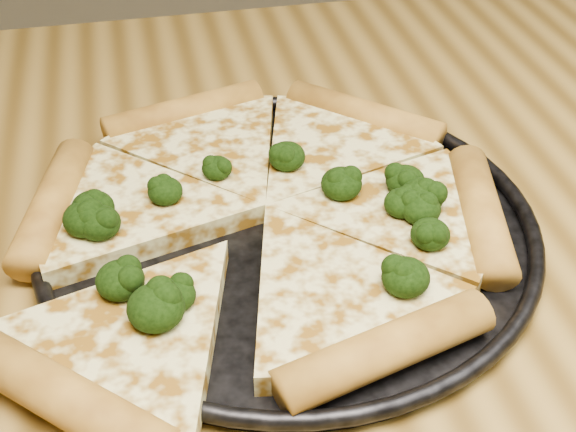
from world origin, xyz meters
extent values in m
cube|color=olive|center=(0.00, 0.00, 0.73)|extent=(1.20, 0.90, 0.04)
cylinder|color=black|center=(-0.10, 0.07, 0.75)|extent=(0.32, 0.32, 0.01)
torus|color=black|center=(-0.10, 0.07, 0.76)|extent=(0.33, 0.33, 0.01)
cylinder|color=gold|center=(-0.02, 0.18, 0.77)|extent=(0.11, 0.11, 0.03)
cylinder|color=gold|center=(-0.15, 0.22, 0.77)|extent=(0.13, 0.06, 0.03)
cylinder|color=gold|center=(-0.25, 0.12, 0.77)|extent=(0.06, 0.13, 0.03)
cylinder|color=gold|center=(-0.24, -0.05, 0.77)|extent=(0.11, 0.11, 0.03)
cylinder|color=gold|center=(-0.08, -0.05, 0.77)|extent=(0.13, 0.06, 0.03)
cylinder|color=gold|center=(0.02, 0.05, 0.77)|extent=(0.06, 0.13, 0.03)
ellipsoid|color=black|center=(-0.09, 0.12, 0.78)|extent=(0.03, 0.03, 0.02)
ellipsoid|color=black|center=(-0.22, 0.08, 0.78)|extent=(0.03, 0.03, 0.02)
ellipsoid|color=black|center=(-0.06, 0.08, 0.78)|extent=(0.03, 0.03, 0.02)
ellipsoid|color=black|center=(-0.03, 0.06, 0.78)|extent=(0.02, 0.02, 0.02)
ellipsoid|color=black|center=(-0.14, 0.12, 0.78)|extent=(0.02, 0.02, 0.02)
ellipsoid|color=black|center=(-0.21, 0.02, 0.78)|extent=(0.03, 0.03, 0.02)
ellipsoid|color=black|center=(-0.18, 0.10, 0.78)|extent=(0.02, 0.02, 0.02)
ellipsoid|color=black|center=(-0.02, 0.05, 0.78)|extent=(0.03, 0.03, 0.02)
ellipsoid|color=black|center=(-0.02, 0.02, 0.78)|extent=(0.02, 0.02, 0.02)
ellipsoid|color=black|center=(-0.18, 0.00, 0.78)|extent=(0.02, 0.02, 0.02)
ellipsoid|color=black|center=(-0.19, -0.01, 0.78)|extent=(0.03, 0.03, 0.02)
ellipsoid|color=black|center=(-0.02, 0.06, 0.78)|extent=(0.03, 0.03, 0.02)
ellipsoid|color=black|center=(-0.23, 0.09, 0.78)|extent=(0.03, 0.03, 0.02)
ellipsoid|color=black|center=(-0.02, 0.08, 0.78)|extent=(0.03, 0.03, 0.02)
ellipsoid|color=black|center=(-0.23, 0.08, 0.78)|extent=(0.03, 0.03, 0.02)
ellipsoid|color=black|center=(-0.05, -0.01, 0.78)|extent=(0.03, 0.03, 0.02)
camera|label=1|loc=(-0.19, -0.32, 1.08)|focal=48.75mm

